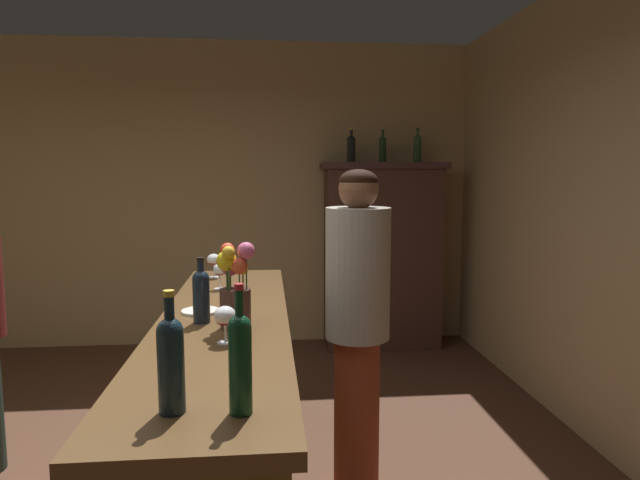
{
  "coord_description": "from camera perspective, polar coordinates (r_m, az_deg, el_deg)",
  "views": [
    {
      "loc": [
        0.7,
        -2.36,
        1.66
      ],
      "look_at": [
        0.97,
        0.4,
        1.33
      ],
      "focal_mm": 31.12,
      "sensor_mm": 36.0,
      "label": 1
    }
  ],
  "objects": [
    {
      "name": "bar_counter",
      "position": [
        2.65,
        -9.67,
        -18.71
      ],
      "size": [
        0.56,
        2.41,
        1.04
      ],
      "color": "brown",
      "rests_on": "ground"
    },
    {
      "name": "wine_glass_rear",
      "position": [
        3.41,
        -10.87,
        -2.09
      ],
      "size": [
        0.08,
        0.08,
        0.15
      ],
      "color": "white",
      "rests_on": "bar_counter"
    },
    {
      "name": "wine_glass_mid",
      "position": [
        3.06,
        -10.31,
        -3.18
      ],
      "size": [
        0.07,
        0.07,
        0.14
      ],
      "color": "white",
      "rests_on": "bar_counter"
    },
    {
      "name": "wine_bottle_pinot",
      "position": [
        1.48,
        -8.22,
        -11.97
      ],
      "size": [
        0.06,
        0.06,
        0.34
      ],
      "color": "#123E26",
      "rests_on": "bar_counter"
    },
    {
      "name": "wine_bottle_merlot",
      "position": [
        1.52,
        -15.09,
        -11.79
      ],
      "size": [
        0.07,
        0.07,
        0.33
      ],
      "color": "#182B35",
      "rests_on": "bar_counter"
    },
    {
      "name": "bartender",
      "position": [
        2.83,
        3.86,
        -8.01
      ],
      "size": [
        0.33,
        0.33,
        1.68
      ],
      "rotation": [
        0.0,
        0.0,
        3.19
      ],
      "color": "maroon",
      "rests_on": "ground"
    },
    {
      "name": "flower_arrangement",
      "position": [
        2.27,
        -8.79,
        -4.79
      ],
      "size": [
        0.15,
        0.15,
        0.35
      ],
      "color": "#442B25",
      "rests_on": "bar_counter"
    },
    {
      "name": "wine_glass_front",
      "position": [
        2.09,
        -9.74,
        -7.87
      ],
      "size": [
        0.08,
        0.08,
        0.14
      ],
      "color": "white",
      "rests_on": "bar_counter"
    },
    {
      "name": "display_bottle_center",
      "position": [
        5.36,
        9.98,
        9.4
      ],
      "size": [
        0.07,
        0.07,
        0.32
      ],
      "color": "#264729",
      "rests_on": "display_cabinet"
    },
    {
      "name": "display_bottle_midleft",
      "position": [
        5.28,
        6.46,
        9.38
      ],
      "size": [
        0.06,
        0.06,
        0.31
      ],
      "color": "#1C341F",
      "rests_on": "display_cabinet"
    },
    {
      "name": "cheese_plate",
      "position": [
        2.58,
        -12.21,
        -7.17
      ],
      "size": [
        0.17,
        0.17,
        0.01
      ],
      "primitive_type": "cylinder",
      "color": "white",
      "rests_on": "bar_counter"
    },
    {
      "name": "wall_back",
      "position": [
        5.53,
        -12.82,
        4.51
      ],
      "size": [
        5.46,
        0.12,
        2.91
      ],
      "primitive_type": "cube",
      "color": "tan",
      "rests_on": "ground"
    },
    {
      "name": "wine_bottle_chardonnay",
      "position": [
        2.39,
        -12.12,
        -5.39
      ],
      "size": [
        0.07,
        0.07,
        0.28
      ],
      "color": "#172232",
      "rests_on": "bar_counter"
    },
    {
      "name": "display_cabinet",
      "position": [
        5.33,
        6.42,
        -1.26
      ],
      "size": [
        1.16,
        0.47,
        1.77
      ],
      "color": "#412922",
      "rests_on": "ground"
    },
    {
      "name": "display_bottle_left",
      "position": [
        5.23,
        3.23,
        9.48
      ],
      "size": [
        0.08,
        0.08,
        0.32
      ],
      "color": "black",
      "rests_on": "display_cabinet"
    }
  ]
}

